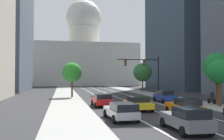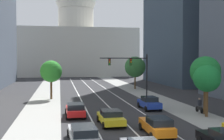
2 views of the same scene
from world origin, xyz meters
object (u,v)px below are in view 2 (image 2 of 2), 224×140
at_px(car_yellow, 111,117).
at_px(street_tree_near_left, 51,71).
at_px(car_red, 75,110).
at_px(car_silver, 83,133).
at_px(traffic_signal_mast, 133,68).
at_px(street_tree_mid_right, 205,72).
at_px(car_blue, 149,103).
at_px(street_tree_near_right, 207,79).
at_px(car_orange, 157,125).
at_px(street_tree_far_right, 135,67).
at_px(fire_hydrant, 223,128).
at_px(capitol_building, 76,43).
at_px(car_black, 224,140).
at_px(cyclist, 199,105).

bearing_deg(car_yellow, street_tree_near_left, 15.67).
distance_m(car_yellow, car_red, 5.30).
relative_size(car_silver, traffic_signal_mast, 0.68).
bearing_deg(street_tree_near_left, street_tree_mid_right, -42.11).
bearing_deg(street_tree_mid_right, car_blue, 140.19).
relative_size(street_tree_near_right, street_tree_near_left, 0.94).
bearing_deg(car_orange, traffic_signal_mast, -7.15).
bearing_deg(car_yellow, street_tree_far_right, -20.62).
distance_m(car_silver, car_orange, 6.23).
bearing_deg(car_orange, street_tree_near_right, -49.96).
distance_m(car_yellow, fire_hydrant, 9.80).
distance_m(capitol_building, street_tree_far_right, 54.29).
distance_m(car_orange, car_red, 10.49).
xyz_separation_m(car_orange, street_tree_mid_right, (8.14, 7.48, 3.95)).
xyz_separation_m(car_red, fire_hydrant, (11.71, -8.92, -0.31)).
distance_m(car_red, traffic_signal_mast, 14.10).
height_order(car_red, traffic_signal_mast, traffic_signal_mast).
height_order(car_silver, car_black, car_black).
bearing_deg(car_black, car_red, 34.00).
xyz_separation_m(car_yellow, car_red, (-3.05, 4.34, 0.04)).
relative_size(traffic_signal_mast, street_tree_far_right, 1.07).
bearing_deg(street_tree_near_right, street_tree_mid_right, 69.10).
height_order(capitol_building, fire_hydrant, capitol_building).
height_order(capitol_building, car_yellow, capitol_building).
bearing_deg(traffic_signal_mast, cyclist, -63.48).
bearing_deg(capitol_building, car_blue, -86.56).
distance_m(capitol_building, cyclist, 80.97).
height_order(car_black, street_tree_far_right, street_tree_far_right).
xyz_separation_m(car_red, car_blue, (9.16, 3.19, 0.02)).
bearing_deg(traffic_signal_mast, car_yellow, -111.66).
height_order(fire_hydrant, cyclist, cyclist).
distance_m(car_red, street_tree_far_right, 29.88).
bearing_deg(street_tree_mid_right, car_red, 175.78).
height_order(car_red, cyclist, cyclist).
bearing_deg(car_red, car_silver, 179.64).
relative_size(car_black, street_tree_near_right, 0.82).
height_order(fire_hydrant, street_tree_near_right, street_tree_near_right).
distance_m(capitol_building, car_black, 93.55).
bearing_deg(car_red, fire_hydrant, -127.70).
bearing_deg(street_tree_far_right, car_red, -117.03).
height_order(car_silver, car_blue, car_blue).
xyz_separation_m(traffic_signal_mast, street_tree_near_right, (4.90, -12.59, -0.76)).
relative_size(cyclist, street_tree_far_right, 0.26).
height_order(car_yellow, car_red, car_red).
height_order(street_tree_near_left, street_tree_far_right, street_tree_far_right).
relative_size(capitol_building, car_yellow, 9.14).
height_order(cyclist, street_tree_near_left, street_tree_near_left).
bearing_deg(street_tree_near_right, cyclist, 82.09).
distance_m(car_orange, street_tree_mid_right, 11.74).
height_order(car_red, fire_hydrant, car_red).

